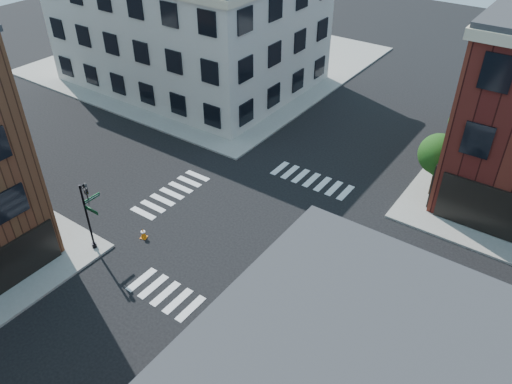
{
  "coord_description": "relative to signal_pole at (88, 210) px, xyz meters",
  "views": [
    {
      "loc": [
        13.83,
        -19.38,
        19.89
      ],
      "look_at": [
        -0.35,
        0.63,
        2.5
      ],
      "focal_mm": 35.0,
      "sensor_mm": 36.0,
      "label": 1
    }
  ],
  "objects": [
    {
      "name": "ground",
      "position": [
        6.72,
        6.68,
        -2.86
      ],
      "size": [
        120.0,
        120.0,
        0.0
      ],
      "primitive_type": "plane",
      "color": "black",
      "rests_on": "ground"
    },
    {
      "name": "sidewalk_nw",
      "position": [
        -14.28,
        27.68,
        -2.78
      ],
      "size": [
        30.0,
        30.0,
        0.15
      ],
      "primitive_type": "cube",
      "color": "gray",
      "rests_on": "ground"
    },
    {
      "name": "building_nw",
      "position": [
        -12.28,
        22.68,
        2.64
      ],
      "size": [
        22.0,
        16.0,
        11.0
      ],
      "primitive_type": "cube",
      "color": "beige",
      "rests_on": "ground"
    },
    {
      "name": "box_truck",
      "position": [
        18.62,
        4.38,
        -0.95
      ],
      "size": [
        8.25,
        3.0,
        3.67
      ],
      "rotation": [
        0.0,
        0.0,
        -0.07
      ],
      "color": "silver",
      "rests_on": "ground"
    },
    {
      "name": "signal_pole",
      "position": [
        0.0,
        0.0,
        0.0
      ],
      "size": [
        1.29,
        1.24,
        4.6
      ],
      "color": "black",
      "rests_on": "ground"
    },
    {
      "name": "tree_near",
      "position": [
        14.28,
        16.65,
        0.3
      ],
      "size": [
        2.69,
        2.69,
        4.49
      ],
      "color": "black",
      "rests_on": "ground"
    },
    {
      "name": "tree_far",
      "position": [
        14.28,
        22.65,
        0.02
      ],
      "size": [
        2.43,
        2.43,
        4.07
      ],
      "color": "black",
      "rests_on": "ground"
    },
    {
      "name": "traffic_cone",
      "position": [
        1.53,
        2.28,
        -2.52
      ],
      "size": [
        0.49,
        0.49,
        0.7
      ],
      "rotation": [
        0.0,
        0.0,
        0.35
      ],
      "color": "orange",
      "rests_on": "ground"
    }
  ]
}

